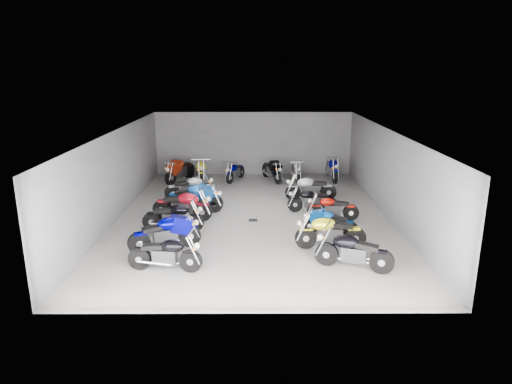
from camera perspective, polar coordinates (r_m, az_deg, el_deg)
ground at (r=17.15m, az=-0.36°, el=-3.02°), size 14.00×14.00×0.00m
wall_back at (r=23.58m, az=-0.33°, el=6.09°), size 10.00×0.10×3.20m
wall_left at (r=17.46m, az=-17.03°, el=2.08°), size 0.10×14.00×3.20m
wall_right at (r=17.43m, az=16.31°, el=2.11°), size 0.10×14.00×3.20m
ceiling at (r=16.42m, az=-0.38°, el=7.70°), size 10.00×14.00×0.04m
drain_grate at (r=16.67m, az=-0.36°, el=-3.55°), size 0.32×0.32×0.01m
motorcycle_left_a at (r=12.78m, az=-11.22°, el=-7.59°), size 2.08×0.48×0.91m
motorcycle_left_b at (r=14.16m, az=-11.22°, el=-5.09°), size 2.12×1.01×0.99m
motorcycle_left_c at (r=15.73m, az=-10.24°, el=-3.04°), size 2.13×0.45×0.93m
motorcycle_left_d at (r=16.81m, az=-9.13°, el=-1.65°), size 2.25×0.65×1.00m
motorcycle_left_e at (r=17.67m, az=-7.70°, el=-0.73°), size 2.30×0.54×1.01m
motorcycle_left_f at (r=19.40m, az=-8.23°, el=0.56°), size 2.06×0.66×0.92m
motorcycle_right_a at (r=12.91m, az=12.02°, el=-7.27°), size 2.08×0.92×0.96m
motorcycle_right_b at (r=14.22m, az=9.20°, el=-4.94°), size 2.20×0.44×0.97m
motorcycle_right_c at (r=15.27m, az=9.11°, el=-3.82°), size 1.81×0.65×0.82m
motorcycle_right_d at (r=16.83m, az=9.49°, el=-1.96°), size 1.91×0.41×0.84m
motorcycle_right_e at (r=17.67m, az=6.97°, el=-1.01°), size 1.92×0.38×0.85m
motorcycle_right_f at (r=19.19m, az=6.79°, el=0.50°), size 2.17×0.46×0.95m
motorcycle_back_a at (r=22.42m, az=-9.51°, el=2.71°), size 1.11×2.24×1.05m
motorcycle_back_b at (r=22.28m, az=-6.85°, el=2.69°), size 0.53×2.30×1.01m
motorcycle_back_c at (r=22.32m, az=-2.63°, el=2.58°), size 0.83×1.87×0.86m
motorcycle_back_d at (r=22.33m, az=2.03°, el=2.77°), size 0.91×2.14×0.98m
motorcycle_back_e at (r=22.48m, az=5.04°, el=2.62°), size 0.40×1.94×0.85m
motorcycle_back_f at (r=22.79m, az=9.51°, el=2.90°), size 0.47×2.35×1.04m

